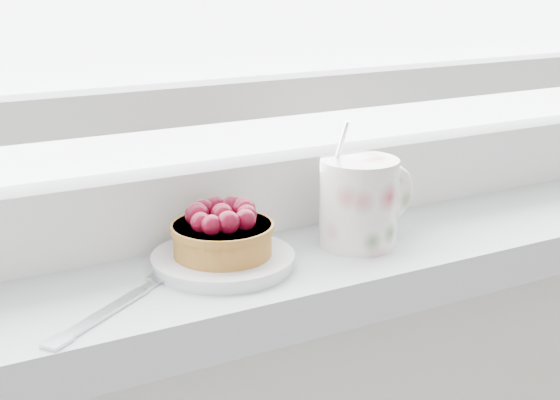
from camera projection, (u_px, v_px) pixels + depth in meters
saucer at (223, 261)px, 0.67m from camera, size 0.12×0.12×0.01m
raspberry_tart at (222, 231)px, 0.67m from camera, size 0.09×0.09×0.05m
floral_mug at (361, 200)px, 0.72m from camera, size 0.11×0.08×0.12m
fork at (131, 297)px, 0.61m from camera, size 0.17×0.12×0.00m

